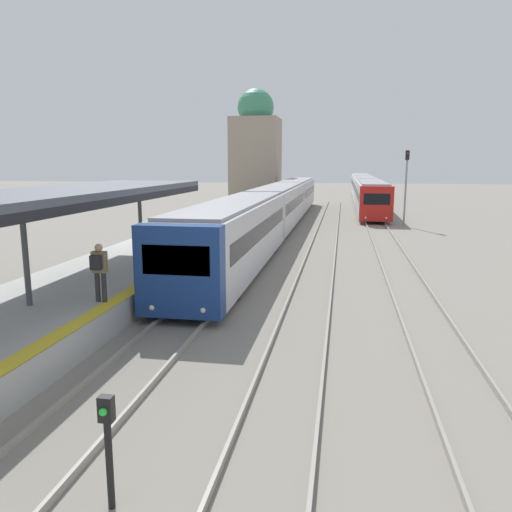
% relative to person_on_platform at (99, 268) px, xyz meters
% --- Properties ---
extents(platform_canopy, '(4.00, 19.70, 3.09)m').
position_rel_person_on_platform_xyz_m(platform_canopy, '(-1.75, -0.64, 1.98)').
color(platform_canopy, '#4C515B').
rests_on(platform_canopy, station_platform).
extents(person_on_platform, '(0.40, 0.40, 1.66)m').
position_rel_person_on_platform_xyz_m(person_on_platform, '(0.00, 0.00, 0.00)').
color(person_on_platform, '#2D2D33').
rests_on(person_on_platform, station_platform).
extents(train_near, '(2.60, 45.14, 3.10)m').
position_rel_person_on_platform_xyz_m(train_near, '(2.04, 23.19, -0.12)').
color(train_near, navy).
rests_on(train_near, ground_plane).
extents(train_far, '(2.58, 45.13, 3.10)m').
position_rel_person_on_platform_xyz_m(train_far, '(9.22, 49.25, -0.12)').
color(train_far, red).
rests_on(train_far, ground_plane).
extents(signal_post_near, '(0.20, 0.22, 1.67)m').
position_rel_person_on_platform_xyz_m(signal_post_near, '(3.63, -6.95, -0.80)').
color(signal_post_near, black).
rests_on(signal_post_near, ground_plane).
extents(signal_mast_far, '(0.28, 0.29, 5.65)m').
position_rel_person_on_platform_xyz_m(signal_mast_far, '(11.26, 26.19, 1.67)').
color(signal_mast_far, gray).
rests_on(signal_mast_far, ground_plane).
extents(distant_domed_building, '(5.40, 5.40, 13.04)m').
position_rel_person_on_platform_xyz_m(distant_domed_building, '(-3.46, 45.27, 4.28)').
color(distant_domed_building, gray).
rests_on(distant_domed_building, ground_plane).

